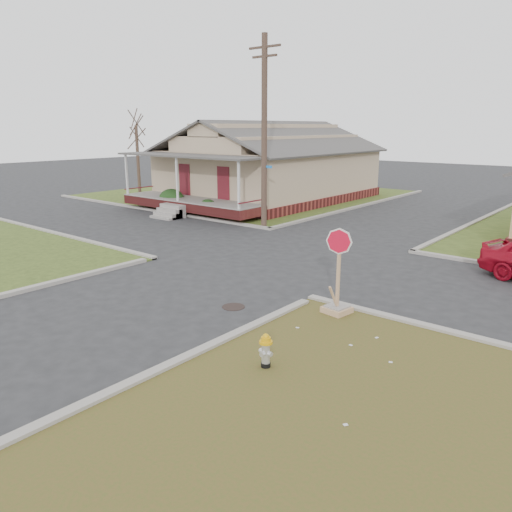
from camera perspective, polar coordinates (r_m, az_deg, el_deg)
The scene contains 11 objects.
ground at distance 15.78m, azimuth -7.34°, elevation -3.54°, with size 120.00×120.00×0.00m, color #242527.
verge_far_left at distance 37.35m, azimuth -0.97°, elevation 7.11°, with size 19.00×19.00×0.05m, color #354518.
curbs at distance 19.39m, azimuth 3.44°, elevation -0.01°, with size 80.00×40.00×0.12m, color gray, non-canonical shape.
manhole at distance 13.98m, azimuth -2.60°, elevation -5.82°, with size 0.64×0.64×0.01m, color black.
corner_house at distance 34.22m, azimuth 1.45°, elevation 10.22°, with size 10.10×15.50×5.30m.
utility_pole at distance 24.42m, azimuth 0.95°, elevation 14.07°, with size 1.80×0.28×9.00m.
tree_far_left at distance 36.60m, azimuth -13.33°, elevation 10.47°, with size 0.22×0.22×4.90m, color #3F2C24.
fire_hydrant at distance 10.41m, azimuth 1.13°, elevation -10.54°, with size 0.27×0.27×0.74m.
stop_sign at distance 13.44m, azimuth 9.28°, elevation -4.40°, with size 0.65×0.64×2.31m.
hedge_left at distance 30.28m, azimuth -9.62°, elevation 6.35°, with size 1.57×1.28×1.20m, color black.
hedge_right at distance 28.03m, azimuth -5.50°, elevation 5.60°, with size 1.27×1.04×0.97m, color black.
Camera 1 is at (11.00, -10.21, 4.87)m, focal length 35.00 mm.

